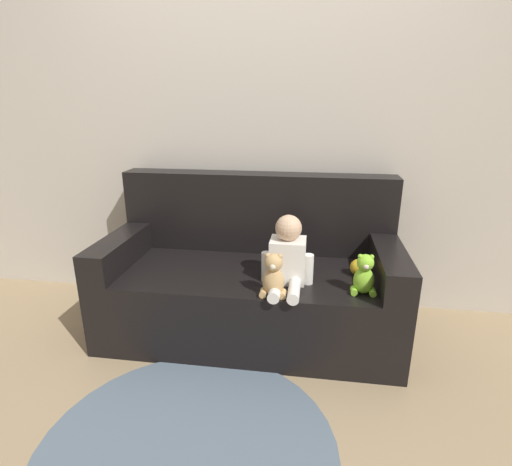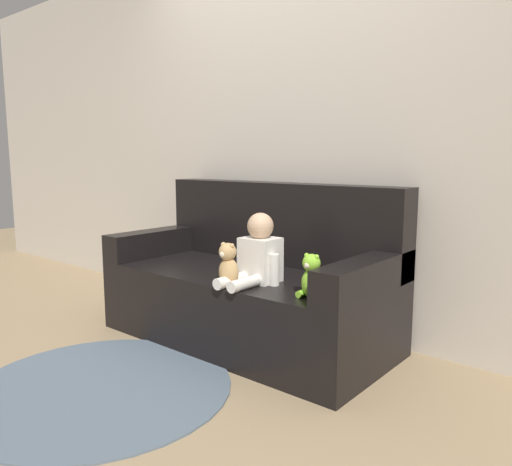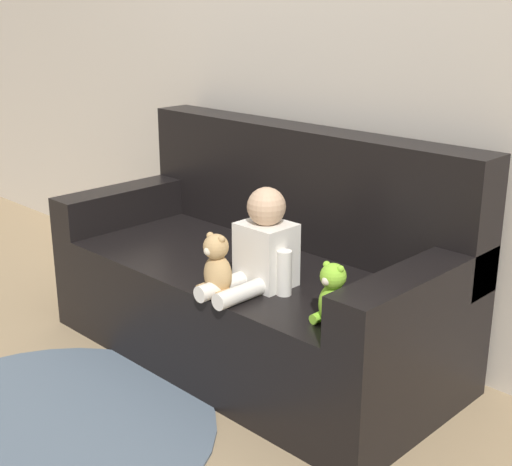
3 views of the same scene
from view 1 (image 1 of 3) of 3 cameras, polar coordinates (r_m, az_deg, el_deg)
ground_plane at (r=2.58m, az=-0.79°, el=-13.70°), size 12.00×12.00×0.00m
wall_back at (r=2.67m, az=0.84°, el=16.85°), size 8.00×0.05×2.60m
couch at (r=2.48m, az=-0.59°, el=-6.60°), size 1.73×0.81×0.94m
person_baby at (r=2.14m, az=4.52°, el=-3.44°), size 0.28×0.37×0.37m
teddy_bear_brown at (r=2.01m, az=2.51°, el=-6.16°), size 0.14×0.11×0.23m
plush_toy_side at (r=2.10m, az=15.19°, el=-5.85°), size 0.13×0.10×0.22m
toy_ball at (r=2.33m, az=14.41°, el=-4.77°), size 0.09×0.09×0.09m
floor_rug at (r=1.89m, az=-9.82°, el=-28.19°), size 1.25×1.25×0.01m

